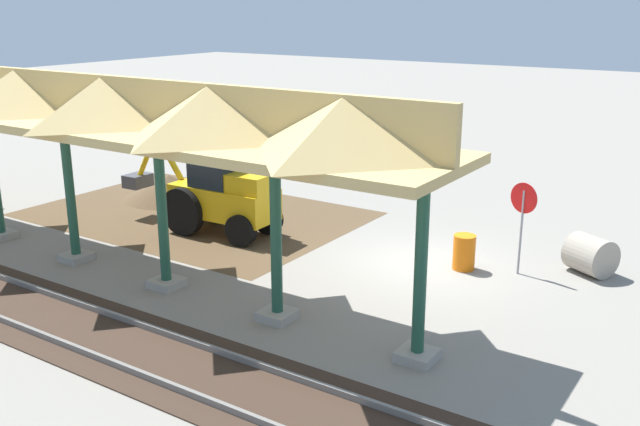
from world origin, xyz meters
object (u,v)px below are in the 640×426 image
Objects in this scene: backhoe at (219,191)px; traffic_barrel at (464,252)px; concrete_pipe at (590,255)px; stop_sign at (523,209)px.

traffic_barrel is (-7.13, -1.11, -0.81)m from backhoe.
concrete_pipe reaches higher than traffic_barrel.
stop_sign is 8.54m from backhoe.
concrete_pipe is (-1.47, -1.00, -1.20)m from stop_sign.
stop_sign is 0.44× the size of backhoe.
backhoe is 3.96× the size of concrete_pipe.
stop_sign is 1.82m from traffic_barrel.
traffic_barrel is at bearing 19.56° from stop_sign.
stop_sign is at bearing -169.45° from backhoe.
traffic_barrel is at bearing 27.97° from concrete_pipe.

